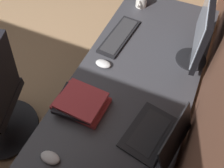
{
  "coord_description": "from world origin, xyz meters",
  "views": [
    {
      "loc": [
        1.02,
        1.88,
        1.94
      ],
      "look_at": [
        0.36,
        1.58,
        0.95
      ],
      "focal_mm": 38.97,
      "sensor_mm": 36.0,
      "label": 1
    }
  ],
  "objects_px": {
    "laptop_leftmost": "(159,135)",
    "keyboard_main": "(119,36)",
    "mouse_main": "(50,158)",
    "monitor_primary": "(202,30)",
    "mouse_spare": "(103,64)",
    "coffee_mug": "(141,1)",
    "drawer_pedestal": "(121,142)",
    "book_stack_near": "(80,102)"
  },
  "relations": [
    {
      "from": "laptop_leftmost",
      "to": "keyboard_main",
      "type": "height_order",
      "value": "laptop_leftmost"
    },
    {
      "from": "mouse_main",
      "to": "monitor_primary",
      "type": "bearing_deg",
      "value": 152.74
    },
    {
      "from": "mouse_spare",
      "to": "coffee_mug",
      "type": "distance_m",
      "value": 0.69
    },
    {
      "from": "drawer_pedestal",
      "to": "laptop_leftmost",
      "type": "relative_size",
      "value": 1.91
    },
    {
      "from": "laptop_leftmost",
      "to": "book_stack_near",
      "type": "xyz_separation_m",
      "value": [
        -0.01,
        -0.47,
        -0.01
      ]
    },
    {
      "from": "monitor_primary",
      "to": "book_stack_near",
      "type": "distance_m",
      "value": 0.82
    },
    {
      "from": "monitor_primary",
      "to": "coffee_mug",
      "type": "bearing_deg",
      "value": -129.25
    },
    {
      "from": "mouse_spare",
      "to": "mouse_main",
      "type": "bearing_deg",
      "value": 1.73
    },
    {
      "from": "monitor_primary",
      "to": "mouse_main",
      "type": "relative_size",
      "value": 4.44
    },
    {
      "from": "drawer_pedestal",
      "to": "laptop_leftmost",
      "type": "height_order",
      "value": "laptop_leftmost"
    },
    {
      "from": "laptop_leftmost",
      "to": "mouse_main",
      "type": "distance_m",
      "value": 0.56
    },
    {
      "from": "keyboard_main",
      "to": "book_stack_near",
      "type": "bearing_deg",
      "value": 1.79
    },
    {
      "from": "mouse_main",
      "to": "mouse_spare",
      "type": "height_order",
      "value": "same"
    },
    {
      "from": "laptop_leftmost",
      "to": "mouse_spare",
      "type": "xyz_separation_m",
      "value": [
        -0.34,
        -0.48,
        -0.03
      ]
    },
    {
      "from": "drawer_pedestal",
      "to": "book_stack_near",
      "type": "distance_m",
      "value": 0.49
    },
    {
      "from": "book_stack_near",
      "to": "laptop_leftmost",
      "type": "bearing_deg",
      "value": 88.5
    },
    {
      "from": "laptop_leftmost",
      "to": "book_stack_near",
      "type": "bearing_deg",
      "value": -91.5
    },
    {
      "from": "drawer_pedestal",
      "to": "laptop_leftmost",
      "type": "xyz_separation_m",
      "value": [
        0.06,
        0.23,
        0.43
      ]
    },
    {
      "from": "keyboard_main",
      "to": "mouse_spare",
      "type": "height_order",
      "value": "mouse_spare"
    },
    {
      "from": "keyboard_main",
      "to": "coffee_mug",
      "type": "relative_size",
      "value": 3.41
    },
    {
      "from": "drawer_pedestal",
      "to": "coffee_mug",
      "type": "height_order",
      "value": "coffee_mug"
    },
    {
      "from": "keyboard_main",
      "to": "book_stack_near",
      "type": "height_order",
      "value": "book_stack_near"
    },
    {
      "from": "laptop_leftmost",
      "to": "drawer_pedestal",
      "type": "bearing_deg",
      "value": -103.74
    },
    {
      "from": "mouse_main",
      "to": "coffee_mug",
      "type": "bearing_deg",
      "value": -179.52
    },
    {
      "from": "book_stack_near",
      "to": "drawer_pedestal",
      "type": "bearing_deg",
      "value": 100.01
    },
    {
      "from": "keyboard_main",
      "to": "monitor_primary",
      "type": "bearing_deg",
      "value": 89.18
    },
    {
      "from": "monitor_primary",
      "to": "mouse_spare",
      "type": "distance_m",
      "value": 0.63
    },
    {
      "from": "mouse_spare",
      "to": "book_stack_near",
      "type": "xyz_separation_m",
      "value": [
        0.33,
        0.01,
        0.02
      ]
    },
    {
      "from": "drawer_pedestal",
      "to": "mouse_spare",
      "type": "relative_size",
      "value": 6.68
    },
    {
      "from": "book_stack_near",
      "to": "monitor_primary",
      "type": "bearing_deg",
      "value": 140.9
    },
    {
      "from": "drawer_pedestal",
      "to": "coffee_mug",
      "type": "xyz_separation_m",
      "value": [
        -0.98,
        -0.25,
        0.43
      ]
    },
    {
      "from": "monitor_primary",
      "to": "laptop_leftmost",
      "type": "height_order",
      "value": "monitor_primary"
    },
    {
      "from": "drawer_pedestal",
      "to": "monitor_primary",
      "type": "xyz_separation_m",
      "value": [
        -0.57,
        0.25,
        0.64
      ]
    },
    {
      "from": "laptop_leftmost",
      "to": "keyboard_main",
      "type": "xyz_separation_m",
      "value": [
        -0.63,
        -0.49,
        -0.04
      ]
    },
    {
      "from": "drawer_pedestal",
      "to": "monitor_primary",
      "type": "height_order",
      "value": "monitor_primary"
    },
    {
      "from": "keyboard_main",
      "to": "mouse_main",
      "type": "distance_m",
      "value": 0.95
    },
    {
      "from": "coffee_mug",
      "to": "mouse_main",
      "type": "bearing_deg",
      "value": 0.48
    },
    {
      "from": "keyboard_main",
      "to": "book_stack_near",
      "type": "distance_m",
      "value": 0.62
    },
    {
      "from": "drawer_pedestal",
      "to": "coffee_mug",
      "type": "relative_size",
      "value": 5.51
    },
    {
      "from": "monitor_primary",
      "to": "keyboard_main",
      "type": "height_order",
      "value": "monitor_primary"
    },
    {
      "from": "monitor_primary",
      "to": "drawer_pedestal",
      "type": "bearing_deg",
      "value": -24.02
    },
    {
      "from": "drawer_pedestal",
      "to": "coffee_mug",
      "type": "distance_m",
      "value": 1.1
    }
  ]
}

